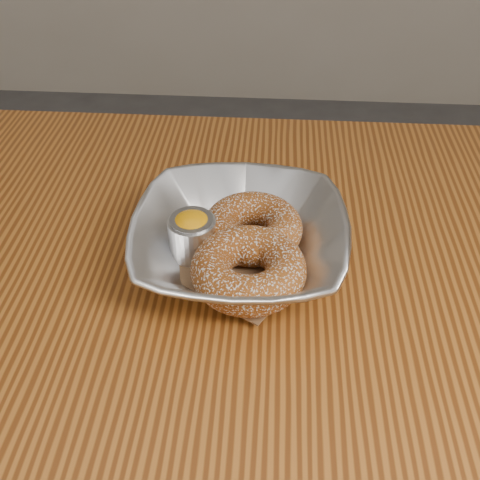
# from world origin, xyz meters

# --- Properties ---
(table) EXTENTS (1.20, 0.80, 0.75)m
(table) POSITION_xyz_m (0.00, 0.00, 0.65)
(table) COLOR brown
(table) RESTS_ON ground_plane
(serving_bowl) EXTENTS (0.23, 0.23, 0.06)m
(serving_bowl) POSITION_xyz_m (-0.03, 0.07, 0.78)
(serving_bowl) COLOR silver
(serving_bowl) RESTS_ON table
(parchment) EXTENTS (0.20, 0.20, 0.00)m
(parchment) POSITION_xyz_m (-0.03, 0.07, 0.76)
(parchment) COLOR brown
(parchment) RESTS_ON table
(donut_back) EXTENTS (0.13, 0.13, 0.04)m
(donut_back) POSITION_xyz_m (-0.01, 0.10, 0.78)
(donut_back) COLOR brown
(donut_back) RESTS_ON parchment
(donut_front) EXTENTS (0.12, 0.12, 0.04)m
(donut_front) POSITION_xyz_m (-0.01, 0.03, 0.78)
(donut_front) COLOR brown
(donut_front) RESTS_ON parchment
(ramekin) EXTENTS (0.05, 0.05, 0.05)m
(ramekin) POSITION_xyz_m (-0.08, 0.07, 0.78)
(ramekin) COLOR silver
(ramekin) RESTS_ON table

